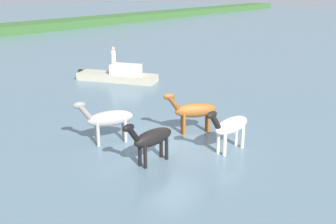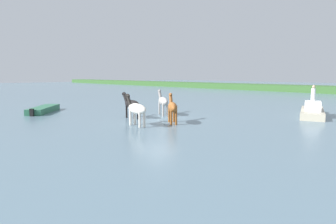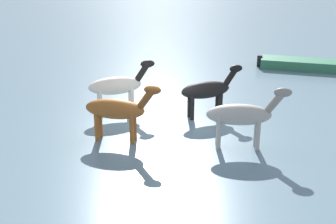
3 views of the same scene
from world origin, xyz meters
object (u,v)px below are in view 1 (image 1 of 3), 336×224
at_px(horse_rear_stallion, 194,110).
at_px(horse_dun_straggler, 108,119).
at_px(horse_mid_herd, 230,126).
at_px(boat_dinghy_port, 119,76).
at_px(horse_chestnut_trailing, 152,138).
at_px(person_boatman_standing, 113,56).

relative_size(horse_rear_stallion, horse_dun_straggler, 0.91).
relative_size(horse_mid_herd, boat_dinghy_port, 0.44).
bearing_deg(horse_chestnut_trailing, person_boatman_standing, -122.47).
distance_m(horse_chestnut_trailing, horse_dun_straggler, 2.83).
bearing_deg(horse_rear_stallion, boat_dinghy_port, -79.79).
distance_m(boat_dinghy_port, person_boatman_standing, 1.49).
relative_size(horse_chestnut_trailing, horse_rear_stallion, 1.09).
relative_size(horse_rear_stallion, boat_dinghy_port, 0.38).
xyz_separation_m(horse_chestnut_trailing, person_boatman_standing, (8.87, 11.08, 0.73)).
height_order(horse_dun_straggler, person_boatman_standing, person_boatman_standing).
distance_m(horse_dun_straggler, boat_dinghy_port, 11.72).
xyz_separation_m(horse_dun_straggler, boat_dinghy_port, (8.58, 7.94, -0.78)).
relative_size(boat_dinghy_port, person_boatman_standing, 4.96).
xyz_separation_m(horse_rear_stallion, boat_dinghy_port, (5.28, 10.12, -0.76)).
distance_m(horse_rear_stallion, boat_dinghy_port, 11.44).
relative_size(horse_mid_herd, person_boatman_standing, 2.17).
relative_size(horse_chestnut_trailing, person_boatman_standing, 2.05).
height_order(horse_chestnut_trailing, boat_dinghy_port, horse_chestnut_trailing).
height_order(horse_dun_straggler, boat_dinghy_port, horse_dun_straggler).
bearing_deg(horse_chestnut_trailing, horse_mid_herd, 154.95).
bearing_deg(horse_mid_herd, horse_chestnut_trailing, -23.03).
height_order(horse_rear_stallion, boat_dinghy_port, horse_rear_stallion).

